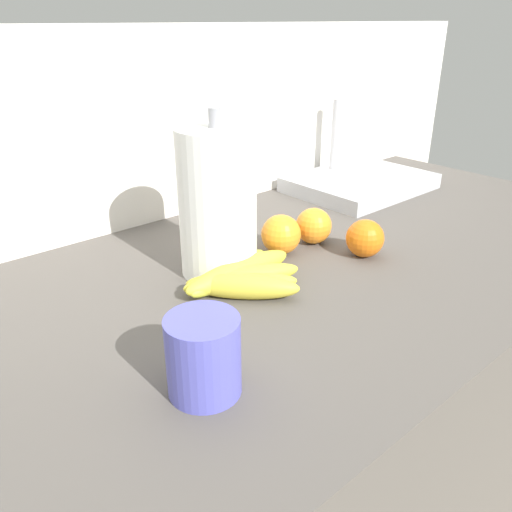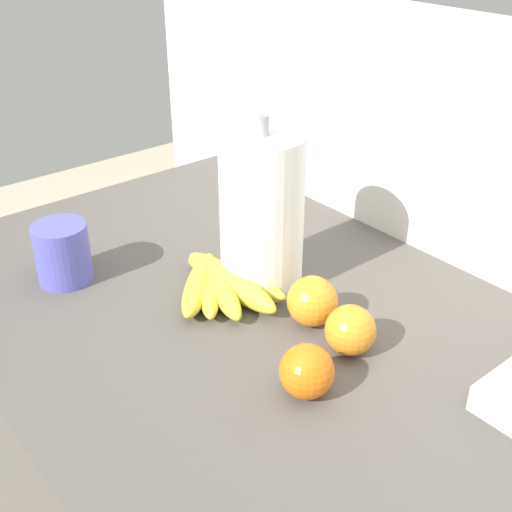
{
  "view_description": "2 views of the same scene",
  "coord_description": "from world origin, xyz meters",
  "views": [
    {
      "loc": [
        -0.69,
        -0.57,
        1.31
      ],
      "look_at": [
        -0.18,
        0.02,
        0.95
      ],
      "focal_mm": 36.04,
      "sensor_mm": 36.0,
      "label": 1
    },
    {
      "loc": [
        0.47,
        -0.49,
        1.47
      ],
      "look_at": [
        -0.17,
        0.03,
        0.99
      ],
      "focal_mm": 45.64,
      "sensor_mm": 36.0,
      "label": 2
    }
  ],
  "objects": [
    {
      "name": "paper_towel_roll",
      "position": [
        -0.21,
        0.08,
        1.03
      ],
      "size": [
        0.13,
        0.13,
        0.28
      ],
      "color": "white",
      "rests_on": "counter"
    },
    {
      "name": "orange_far_right",
      "position": [
        0.0,
        0.06,
        0.94
      ],
      "size": [
        0.07,
        0.07,
        0.07
      ],
      "primitive_type": "sphere",
      "color": "orange",
      "rests_on": "counter"
    },
    {
      "name": "wall_back",
      "position": [
        0.0,
        0.39,
        0.65
      ],
      "size": [
        1.82,
        0.06,
        1.3
      ],
      "primitive_type": "cube",
      "color": "silver",
      "rests_on": "ground"
    },
    {
      "name": "mug",
      "position": [
        -0.42,
        -0.16,
        0.96
      ],
      "size": [
        0.09,
        0.09,
        0.1
      ],
      "primitive_type": "cylinder",
      "color": "#5657BF",
      "rests_on": "counter"
    },
    {
      "name": "banana_bunch",
      "position": [
        -0.23,
        0.0,
        0.93
      ],
      "size": [
        0.21,
        0.17,
        0.04
      ],
      "color": "gold",
      "rests_on": "counter"
    },
    {
      "name": "orange_front",
      "position": [
        -0.08,
        0.06,
        0.95
      ],
      "size": [
        0.07,
        0.07,
        0.07
      ],
      "primitive_type": "sphere",
      "color": "orange",
      "rests_on": "counter"
    },
    {
      "name": "orange_center",
      "position": [
        0.03,
        -0.05,
        0.94
      ],
      "size": [
        0.07,
        0.07,
        0.07
      ],
      "primitive_type": "sphere",
      "color": "orange",
      "rests_on": "counter"
    }
  ]
}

